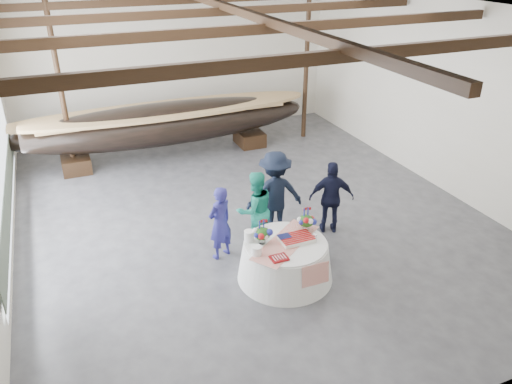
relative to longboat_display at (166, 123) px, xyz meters
name	(u,v)px	position (x,y,z in m)	size (l,w,h in m)	color
floor	(248,213)	(0.90, -4.00, -1.02)	(10.00, 12.00, 0.01)	#3D3D42
wall_back	(176,62)	(0.90, 2.00, 1.23)	(10.00, 0.02, 4.50)	silver
wall_front	(446,280)	(0.90, -10.00, 1.23)	(10.00, 0.02, 4.50)	silver
wall_right	(437,95)	(5.90, -4.00, 1.23)	(0.02, 12.00, 4.50)	silver
ceiling	(247,7)	(0.90, -4.00, 3.48)	(10.00, 12.00, 0.01)	white
pavilion_structure	(234,29)	(0.90, -3.29, 2.99)	(9.80, 11.76, 4.50)	black
longboat_display	(166,123)	(0.00, 0.00, 0.00)	(8.49, 1.70, 1.59)	black
banquet_table	(285,260)	(0.62, -6.54, -0.64)	(1.77, 1.77, 0.76)	white
tabletop_items	(283,232)	(0.63, -6.41, -0.11)	(1.65, 1.40, 0.40)	red
guest_woman_blue	(220,223)	(-0.25, -5.42, -0.25)	(0.56, 0.36, 1.52)	navy
guest_woman_teal	(255,210)	(0.53, -5.31, -0.19)	(0.80, 0.62, 1.64)	#1D987E
guest_man_left	(275,194)	(1.10, -5.01, -0.08)	(1.21, 0.69, 1.87)	black
guest_man_right	(331,198)	(2.23, -5.40, -0.21)	(0.94, 0.39, 1.61)	black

